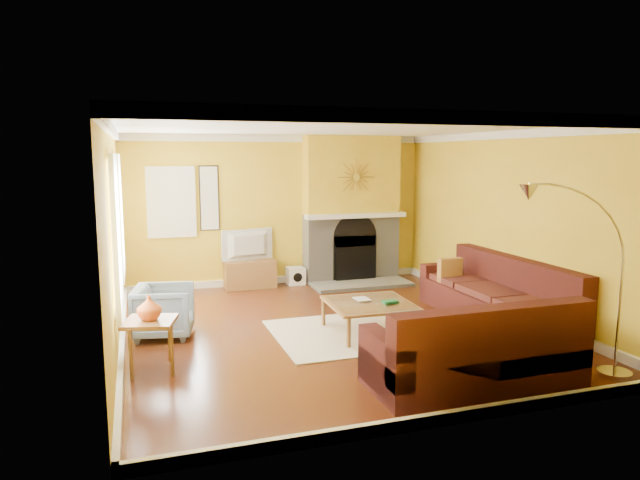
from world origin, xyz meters
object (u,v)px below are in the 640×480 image
object	(u,v)px
sectional_sofa	(443,305)
armchair	(164,311)
coffee_table	(370,317)
media_console	(250,274)
arc_lamp	(578,286)
side_table	(151,345)

from	to	relation	value
sectional_sofa	armchair	xyz separation A→B (m)	(-3.40, 1.20, -0.11)
armchair	coffee_table	bearing A→B (deg)	-94.07
sectional_sofa	coffee_table	bearing A→B (deg)	147.99
coffee_table	media_console	xyz separation A→B (m)	(-1.00, 3.10, 0.03)
arc_lamp	sectional_sofa	bearing A→B (deg)	107.65
coffee_table	armchair	world-z (taller)	armchair
media_console	arc_lamp	size ratio (longest dim) A/B	0.44
armchair	arc_lamp	world-z (taller)	arc_lamp
coffee_table	arc_lamp	xyz separation A→B (m)	(1.34, -2.20, 0.82)
media_console	side_table	size ratio (longest dim) A/B	1.56
sectional_sofa	media_console	bearing A→B (deg)	116.57
side_table	arc_lamp	distance (m)	4.54
sectional_sofa	arc_lamp	size ratio (longest dim) A/B	1.79
sectional_sofa	armchair	world-z (taller)	sectional_sofa
coffee_table	media_console	bearing A→B (deg)	107.88
media_console	armchair	xyz separation A→B (m)	(-1.60, -2.40, 0.09)
sectional_sofa	armchair	bearing A→B (deg)	160.56
media_console	side_table	distance (m)	4.03
sectional_sofa	arc_lamp	world-z (taller)	arc_lamp
sectional_sofa	coffee_table	distance (m)	0.97
armchair	side_table	bearing A→B (deg)	-178.46
coffee_table	side_table	bearing A→B (deg)	-169.88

